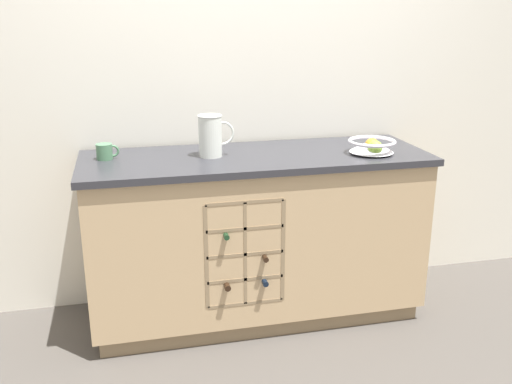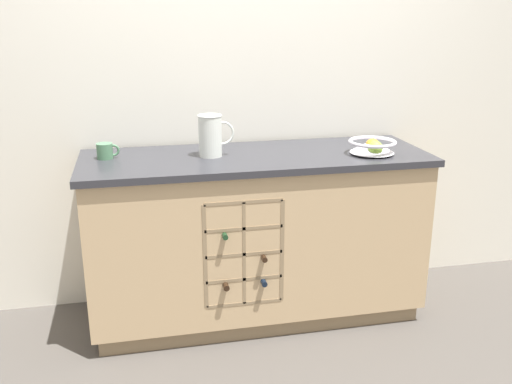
{
  "view_description": "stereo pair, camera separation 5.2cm",
  "coord_description": "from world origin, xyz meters",
  "views": [
    {
      "loc": [
        -0.66,
        -2.81,
        1.64
      ],
      "look_at": [
        0.0,
        0.0,
        0.72
      ],
      "focal_mm": 40.0,
      "sensor_mm": 36.0,
      "label": 1
    },
    {
      "loc": [
        -0.6,
        -2.82,
        1.64
      ],
      "look_at": [
        0.0,
        0.0,
        0.72
      ],
      "focal_mm": 40.0,
      "sensor_mm": 36.0,
      "label": 2
    }
  ],
  "objects": [
    {
      "name": "back_wall",
      "position": [
        0.0,
        0.36,
        1.27
      ],
      "size": [
        4.4,
        0.06,
        2.55
      ],
      "primitive_type": "cube",
      "color": "silver",
      "rests_on": "ground_plane"
    },
    {
      "name": "ceramic_mug",
      "position": [
        -0.76,
        0.08,
        0.96
      ],
      "size": [
        0.11,
        0.08,
        0.08
      ],
      "color": "#4C7A56",
      "rests_on": "kitchen_island"
    },
    {
      "name": "fruit_bowl",
      "position": [
        0.59,
        -0.12,
        0.97
      ],
      "size": [
        0.25,
        0.25,
        0.08
      ],
      "color": "silver",
      "rests_on": "kitchen_island"
    },
    {
      "name": "ground_plane",
      "position": [
        0.0,
        0.0,
        0.0
      ],
      "size": [
        14.0,
        14.0,
        0.0
      ],
      "primitive_type": "plane",
      "color": "#4C4742"
    },
    {
      "name": "kitchen_island",
      "position": [
        -0.0,
        -0.0,
        0.47
      ],
      "size": [
        1.8,
        0.65,
        0.92
      ],
      "color": "#8B7354",
      "rests_on": "ground_plane"
    },
    {
      "name": "white_pitcher",
      "position": [
        -0.23,
        0.02,
        1.04
      ],
      "size": [
        0.19,
        0.12,
        0.21
      ],
      "color": "silver",
      "rests_on": "kitchen_island"
    }
  ]
}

